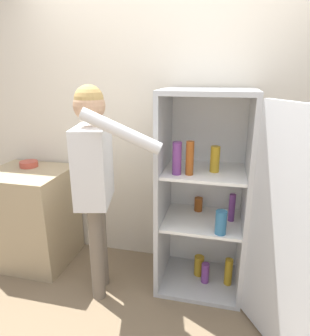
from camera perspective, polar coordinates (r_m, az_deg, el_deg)
name	(u,v)px	position (r m, az deg, el deg)	size (l,w,h in m)	color
ground_plane	(141,332)	(2.41, -2.78, -28.74)	(12.00, 12.00, 0.00)	#7A664C
wall_back	(169,128)	(2.65, 2.71, 7.55)	(7.00, 0.06, 2.55)	beige
refrigerator	(220,202)	(2.34, 12.25, -6.32)	(1.08, 1.16, 1.63)	#B7BABC
person	(95,168)	(2.25, -11.41, -0.09)	(0.71, 0.53, 1.67)	#726656
counter	(32,216)	(3.08, -22.31, -8.54)	(0.70, 0.62, 0.90)	tan
bowl	(29,164)	(3.03, -22.91, 0.70)	(0.16, 0.16, 0.05)	#B24738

